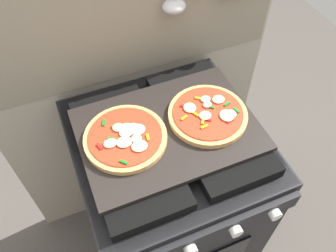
% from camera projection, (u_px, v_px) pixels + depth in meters
% --- Properties ---
extents(ground_plane, '(4.00, 4.00, 0.00)m').
position_uv_depth(ground_plane, '(168.00, 239.00, 1.77)').
color(ground_plane, '#4C4742').
extents(kitchen_backsplash, '(1.10, 0.09, 1.55)m').
position_uv_depth(kitchen_backsplash, '(136.00, 86.00, 1.35)').
color(kitchen_backsplash, '#B2A893').
rests_on(kitchen_backsplash, ground_plane).
extents(stove, '(0.60, 0.64, 0.90)m').
position_uv_depth(stove, '(168.00, 199.00, 1.42)').
color(stove, black).
rests_on(stove, ground_plane).
extents(baking_tray, '(0.54, 0.38, 0.02)m').
position_uv_depth(baking_tray, '(168.00, 130.00, 1.06)').
color(baking_tray, black).
rests_on(baking_tray, stove).
extents(pizza_left, '(0.25, 0.25, 0.03)m').
position_uv_depth(pizza_left, '(126.00, 137.00, 1.02)').
color(pizza_left, tan).
rests_on(pizza_left, baking_tray).
extents(pizza_right, '(0.25, 0.25, 0.03)m').
position_uv_depth(pizza_right, '(208.00, 114.00, 1.08)').
color(pizza_right, tan).
rests_on(pizza_right, baking_tray).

